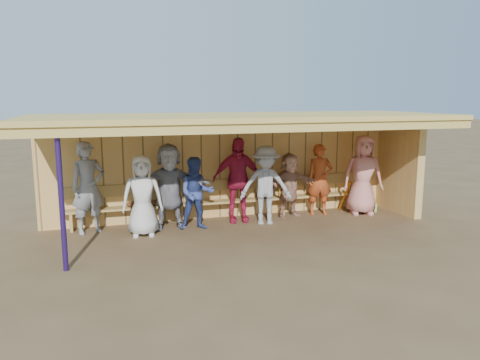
# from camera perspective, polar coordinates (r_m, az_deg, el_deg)

# --- Properties ---
(ground) EXTENTS (90.00, 90.00, 0.00)m
(ground) POSITION_cam_1_polar(r_m,az_deg,el_deg) (10.25, 0.59, -6.11)
(ground) COLOR brown
(ground) RESTS_ON ground
(player_a) EXTENTS (0.83, 0.67, 1.96)m
(player_a) POSITION_cam_1_polar(r_m,az_deg,el_deg) (10.35, -18.02, -0.90)
(player_a) COLOR gray
(player_a) RESTS_ON ground
(player_b) EXTENTS (0.88, 0.61, 1.70)m
(player_b) POSITION_cam_1_polar(r_m,az_deg,el_deg) (9.87, -11.82, -1.89)
(player_b) COLOR silver
(player_b) RESTS_ON ground
(player_c) EXTENTS (0.84, 0.70, 1.59)m
(player_c) POSITION_cam_1_polar(r_m,az_deg,el_deg) (10.20, -5.33, -1.64)
(player_c) COLOR navy
(player_c) RESTS_ON ground
(player_d) EXTENTS (1.20, 0.61, 1.96)m
(player_d) POSITION_cam_1_polar(r_m,az_deg,el_deg) (10.76, -0.33, 0.02)
(player_d) COLOR #B21C3D
(player_d) RESTS_ON ground
(player_e) EXTENTS (1.29, 0.93, 1.79)m
(player_e) POSITION_cam_1_polar(r_m,az_deg,el_deg) (10.59, 3.13, -0.63)
(player_e) COLOR #93949B
(player_e) RESTS_ON ground
(player_f) EXTENTS (1.51, 0.78, 1.55)m
(player_f) POSITION_cam_1_polar(r_m,az_deg,el_deg) (11.29, 6.05, -0.60)
(player_f) COLOR tan
(player_f) RESTS_ON ground
(player_g) EXTENTS (0.70, 0.53, 1.74)m
(player_g) POSITION_cam_1_polar(r_m,az_deg,el_deg) (11.61, 9.69, 0.06)
(player_g) COLOR #AA421B
(player_g) RESTS_ON ground
(player_h) EXTENTS (1.10, 0.87, 1.96)m
(player_h) POSITION_cam_1_polar(r_m,az_deg,el_deg) (11.84, 14.76, 0.61)
(player_h) COLOR tan
(player_h) RESTS_ON ground
(player_extra) EXTENTS (1.76, 0.61, 1.88)m
(player_extra) POSITION_cam_1_polar(r_m,az_deg,el_deg) (10.29, -8.60, -0.79)
(player_extra) COLOR gray
(player_extra) RESTS_ON ground
(dugout_structure) EXTENTS (8.80, 3.20, 2.50)m
(dugout_structure) POSITION_cam_1_polar(r_m,az_deg,el_deg) (10.69, 1.45, 3.82)
(dugout_structure) COLOR tan
(dugout_structure) RESTS_ON ground
(bench) EXTENTS (7.60, 0.34, 0.93)m
(bench) POSITION_cam_1_polar(r_m,az_deg,el_deg) (11.16, -1.18, -1.98)
(bench) COLOR tan
(bench) RESTS_ON ground
(dugout_equipment) EXTENTS (6.12, 0.62, 0.80)m
(dugout_equipment) POSITION_cam_1_polar(r_m,az_deg,el_deg) (10.97, -2.40, -2.40)
(dugout_equipment) COLOR orange
(dugout_equipment) RESTS_ON ground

